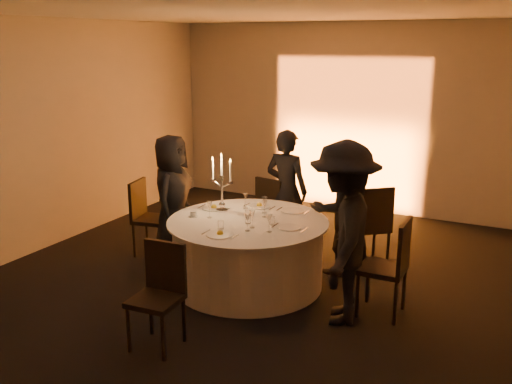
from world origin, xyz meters
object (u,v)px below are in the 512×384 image
at_px(chair_front, 160,289).
at_px(guest_left, 172,197).
at_px(chair_back_left, 273,207).
at_px(banquet_table, 248,253).
at_px(guest_right, 343,233).
at_px(candelabra, 222,191).
at_px(chair_left, 146,213).
at_px(guest_back_right, 342,209).
at_px(guest_back_left, 287,190).
at_px(coffee_cup, 193,214).
at_px(chair_right, 391,262).
at_px(chair_back_right, 371,222).

height_order(chair_front, guest_left, guest_left).
bearing_deg(chair_front, chair_back_left, 90.56).
relative_size(banquet_table, chair_back_left, 1.91).
distance_m(guest_right, candelabra, 1.72).
bearing_deg(chair_front, chair_left, 126.68).
distance_m(chair_front, guest_back_right, 2.52).
height_order(banquet_table, candelabra, candelabra).
distance_m(banquet_table, guest_back_left, 1.34).
distance_m(chair_front, coffee_cup, 1.47).
height_order(banquet_table, chair_front, chair_front).
xyz_separation_m(chair_front, guest_back_left, (0.01, 2.78, 0.27)).
bearing_deg(guest_back_right, guest_back_left, -70.41).
bearing_deg(chair_right, coffee_cup, -86.88).
bearing_deg(guest_back_right, chair_right, 89.26).
xyz_separation_m(chair_right, guest_left, (-2.87, 0.35, 0.22)).
height_order(chair_back_left, guest_back_left, guest_back_left).
distance_m(banquet_table, chair_front, 1.52).
height_order(banquet_table, chair_right, chair_right).
bearing_deg(coffee_cup, chair_front, -69.31).
xyz_separation_m(chair_right, chair_front, (-1.73, -1.49, -0.04)).
distance_m(chair_left, chair_front, 2.36).
bearing_deg(coffee_cup, candelabra, 61.86).
xyz_separation_m(banquet_table, chair_back_right, (1.09, 1.12, 0.20)).
distance_m(chair_back_right, chair_right, 1.26).
bearing_deg(guest_left, guest_back_right, -91.80).
distance_m(banquet_table, guest_right, 1.35).
relative_size(chair_right, guest_back_left, 0.63).
distance_m(banquet_table, candelabra, 0.79).
relative_size(chair_back_right, guest_back_left, 0.64).
distance_m(guest_back_left, guest_right, 2.05).
xyz_separation_m(chair_back_right, chair_right, (0.53, -1.14, -0.01)).
bearing_deg(chair_left, guest_back_right, -88.97).
bearing_deg(guest_left, chair_back_right, -86.56).
relative_size(chair_right, guest_left, 0.64).
height_order(chair_back_right, guest_back_left, guest_back_left).
bearing_deg(banquet_table, guest_left, 164.88).
distance_m(guest_left, guest_back_right, 2.13).
distance_m(chair_right, chair_front, 2.28).
relative_size(banquet_table, chair_left, 1.85).
relative_size(chair_right, chair_front, 1.06).
xyz_separation_m(chair_left, guest_left, (0.39, 0.04, 0.25)).
height_order(chair_back_right, guest_back_right, guest_back_right).
xyz_separation_m(guest_left, coffee_cup, (0.64, -0.49, 0.00)).
bearing_deg(guest_left, chair_front, -163.26).
relative_size(guest_left, candelabra, 2.28).
bearing_deg(chair_right, chair_front, -49.63).
height_order(chair_back_right, guest_right, guest_right).
height_order(chair_front, candelabra, candelabra).
xyz_separation_m(chair_right, guest_back_right, (-0.81, 0.84, 0.22)).
height_order(chair_back_right, guest_left, guest_left).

